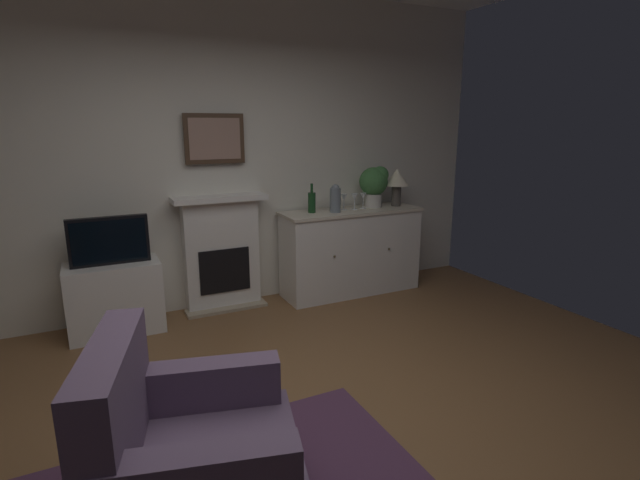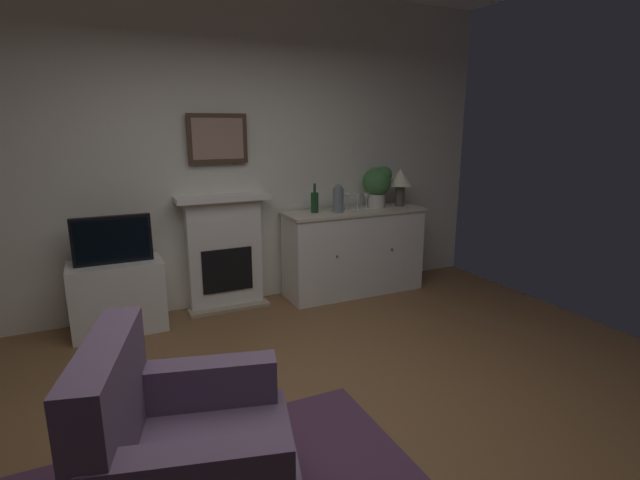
% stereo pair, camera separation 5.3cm
% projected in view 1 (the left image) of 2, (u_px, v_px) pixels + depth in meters
% --- Properties ---
extents(ground_plane, '(5.94, 4.76, 0.10)m').
position_uv_depth(ground_plane, '(321.00, 444.00, 2.73)').
color(ground_plane, brown).
rests_on(ground_plane, ground).
extents(wall_rear, '(5.94, 0.06, 2.97)m').
position_uv_depth(wall_rear, '(209.00, 152.00, 4.41)').
color(wall_rear, silver).
rests_on(wall_rear, ground_plane).
extents(fireplace_unit, '(0.87, 0.30, 1.10)m').
position_uv_depth(fireplace_unit, '(222.00, 252.00, 4.54)').
color(fireplace_unit, white).
rests_on(fireplace_unit, ground_plane).
extents(framed_picture, '(0.55, 0.04, 0.45)m').
position_uv_depth(framed_picture, '(215.00, 139.00, 4.32)').
color(framed_picture, '#473323').
extents(sideboard_cabinet, '(1.48, 0.49, 0.89)m').
position_uv_depth(sideboard_cabinet, '(351.00, 251.00, 4.98)').
color(sideboard_cabinet, white).
rests_on(sideboard_cabinet, ground_plane).
extents(table_lamp, '(0.26, 0.26, 0.40)m').
position_uv_depth(table_lamp, '(397.00, 180.00, 5.05)').
color(table_lamp, '#4C4742').
rests_on(table_lamp, sideboard_cabinet).
extents(wine_bottle, '(0.08, 0.08, 0.29)m').
position_uv_depth(wine_bottle, '(312.00, 202.00, 4.69)').
color(wine_bottle, '#193F1E').
rests_on(wine_bottle, sideboard_cabinet).
extents(wine_glass_left, '(0.07, 0.07, 0.16)m').
position_uv_depth(wine_glass_left, '(344.00, 198.00, 4.84)').
color(wine_glass_left, silver).
rests_on(wine_glass_left, sideboard_cabinet).
extents(wine_glass_center, '(0.07, 0.07, 0.16)m').
position_uv_depth(wine_glass_center, '(355.00, 198.00, 4.87)').
color(wine_glass_center, silver).
rests_on(wine_glass_center, sideboard_cabinet).
extents(wine_glass_right, '(0.07, 0.07, 0.16)m').
position_uv_depth(wine_glass_right, '(363.00, 197.00, 4.92)').
color(wine_glass_right, silver).
rests_on(wine_glass_right, sideboard_cabinet).
extents(vase_decorative, '(0.11, 0.11, 0.28)m').
position_uv_depth(vase_decorative, '(335.00, 198.00, 4.70)').
color(vase_decorative, slate).
rests_on(vase_decorative, sideboard_cabinet).
extents(tv_cabinet, '(0.75, 0.42, 0.61)m').
position_uv_depth(tv_cabinet, '(115.00, 298.00, 4.03)').
color(tv_cabinet, white).
rests_on(tv_cabinet, ground_plane).
extents(tv_set, '(0.62, 0.07, 0.40)m').
position_uv_depth(tv_set, '(109.00, 241.00, 3.89)').
color(tv_set, black).
rests_on(tv_set, tv_cabinet).
extents(potted_plant_small, '(0.30, 0.30, 0.43)m').
position_uv_depth(potted_plant_small, '(374.00, 183.00, 4.98)').
color(potted_plant_small, beige).
rests_on(potted_plant_small, sideboard_cabinet).
extents(armchair, '(0.97, 0.94, 0.92)m').
position_uv_depth(armchair, '(188.00, 458.00, 1.98)').
color(armchair, '#604C66').
rests_on(armchair, ground_plane).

